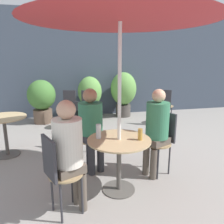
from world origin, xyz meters
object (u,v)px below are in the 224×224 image
(beer_glass_1, at_px, (140,134))
(potted_plant_1, at_px, (90,95))
(bistro_chair_5, at_px, (80,122))
(bistro_chair_2, at_px, (58,169))
(bistro_chair_0, at_px, (163,137))
(potted_plant_0, at_px, (42,99))
(seated_person_0, at_px, (157,125))
(seated_person_1, at_px, (91,123))
(seated_person_2, at_px, (69,147))
(cafe_table_near, at_px, (119,151))
(bistro_chair_4, at_px, (89,105))
(beer_glass_0, at_px, (99,131))
(potted_plant_2, at_px, (123,91))
(bistro_chair_1, at_px, (87,133))
(bistro_chair_6, at_px, (69,105))
(bistro_chair_3, at_px, (165,103))
(umbrella, at_px, (120,8))
(cafe_table_far, at_px, (5,127))

(beer_glass_1, xyz_separation_m, potted_plant_1, (-0.16, 3.67, -0.08))
(bistro_chair_5, distance_m, beer_glass_1, 1.56)
(bistro_chair_2, bearing_deg, beer_glass_1, -99.58)
(bistro_chair_0, distance_m, potted_plant_0, 3.69)
(seated_person_0, bearing_deg, beer_glass_1, -70.44)
(seated_person_1, bearing_deg, seated_person_2, -135.11)
(cafe_table_near, xyz_separation_m, bistro_chair_4, (-0.04, 2.83, 0.02))
(bistro_chair_4, bearing_deg, beer_glass_0, 135.83)
(beer_glass_1, bearing_deg, beer_glass_0, 161.04)
(potted_plant_0, bearing_deg, bistro_chair_0, -58.17)
(cafe_table_near, bearing_deg, potted_plant_0, 109.19)
(potted_plant_2, bearing_deg, potted_plant_0, -175.65)
(seated_person_2, xyz_separation_m, beer_glass_0, (0.37, 0.36, 0.03))
(cafe_table_near, bearing_deg, bistro_chair_2, -156.43)
(bistro_chair_2, distance_m, seated_person_1, 1.07)
(potted_plant_2, bearing_deg, seated_person_2, -113.37)
(bistro_chair_1, xyz_separation_m, seated_person_1, (0.06, -0.13, 0.19))
(bistro_chair_4, bearing_deg, potted_plant_0, 22.13)
(potted_plant_0, bearing_deg, seated_person_0, -60.35)
(bistro_chair_1, distance_m, bistro_chair_5, 0.59)
(beer_glass_1, relative_size, potted_plant_2, 0.11)
(potted_plant_1, bearing_deg, bistro_chair_6, -130.61)
(seated_person_0, distance_m, potted_plant_1, 3.37)
(seated_person_0, distance_m, beer_glass_1, 0.50)
(cafe_table_near, distance_m, bistro_chair_5, 1.39)
(bistro_chair_3, distance_m, bistro_chair_4, 1.94)
(seated_person_0, xyz_separation_m, potted_plant_0, (-1.81, 3.19, -0.11))
(bistro_chair_1, xyz_separation_m, potted_plant_1, (0.41, 2.85, 0.13))
(bistro_chair_2, height_order, umbrella, umbrella)
(bistro_chair_4, bearing_deg, bistro_chair_6, 43.80)
(seated_person_0, bearing_deg, cafe_table_far, -141.32)
(bistro_chair_2, bearing_deg, seated_person_0, -90.00)
(bistro_chair_0, relative_size, bistro_chair_4, 1.00)
(cafe_table_far, relative_size, seated_person_1, 0.60)
(cafe_table_far, distance_m, bistro_chair_2, 2.01)
(bistro_chair_0, bearing_deg, bistro_chair_4, 173.62)
(beer_glass_0, bearing_deg, seated_person_2, -136.32)
(bistro_chair_4, xyz_separation_m, seated_person_0, (0.65, -2.57, 0.20))
(bistro_chair_3, xyz_separation_m, seated_person_1, (-2.16, -1.97, 0.19))
(beer_glass_0, distance_m, potted_plant_2, 3.77)
(beer_glass_0, relative_size, potted_plant_0, 0.16)
(bistro_chair_0, distance_m, bistro_chair_1, 1.14)
(bistro_chair_6, xyz_separation_m, potted_plant_1, (0.61, 0.71, 0.13))
(bistro_chair_3, bearing_deg, beer_glass_0, 89.69)
(bistro_chair_1, distance_m, beer_glass_0, 0.70)
(bistro_chair_3, height_order, seated_person_1, seated_person_1)
(bistro_chair_0, distance_m, beer_glass_1, 0.67)
(cafe_table_far, xyz_separation_m, bistro_chair_2, (0.92, -1.79, 0.03))
(bistro_chair_4, height_order, beer_glass_1, bistro_chair_4)
(bistro_chair_4, bearing_deg, bistro_chair_3, -137.39)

